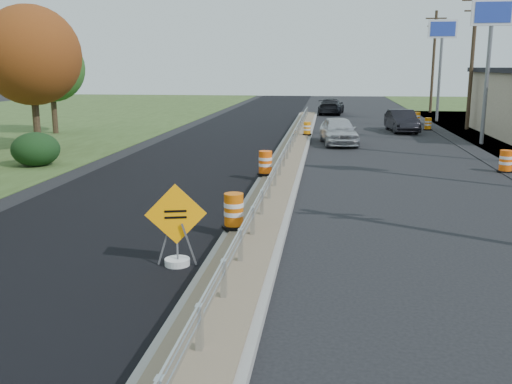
# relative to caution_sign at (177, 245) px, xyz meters

# --- Properties ---
(ground) EXTENTS (140.00, 140.00, 0.00)m
(ground) POSITION_rel_caution_sign_xyz_m (1.44, 5.88, -0.47)
(ground) COLOR black
(ground) RESTS_ON ground
(milled_overlay) EXTENTS (7.20, 120.00, 0.01)m
(milled_overlay) POSITION_rel_caution_sign_xyz_m (-2.96, 15.88, -0.47)
(milled_overlay) COLOR black
(milled_overlay) RESTS_ON ground
(median) EXTENTS (1.60, 55.00, 0.23)m
(median) POSITION_rel_caution_sign_xyz_m (1.44, 13.88, -0.36)
(median) COLOR gray
(median) RESTS_ON ground
(guardrail) EXTENTS (0.10, 46.15, 0.72)m
(guardrail) POSITION_rel_caution_sign_xyz_m (1.44, 14.88, 0.26)
(guardrail) COLOR silver
(guardrail) RESTS_ON median
(pylon_sign_mid) EXTENTS (2.20, 0.30, 7.90)m
(pylon_sign_mid) POSITION_rel_caution_sign_xyz_m (11.94, 21.88, 6.00)
(pylon_sign_mid) COLOR slate
(pylon_sign_mid) RESTS_ON ground
(pylon_sign_north) EXTENTS (2.20, 0.30, 7.90)m
(pylon_sign_north) POSITION_rel_caution_sign_xyz_m (11.94, 35.88, 6.00)
(pylon_sign_north) COLOR slate
(pylon_sign_north) RESTS_ON ground
(utility_pole_nmid) EXTENTS (1.90, 0.26, 9.40)m
(utility_pole_nmid) POSITION_rel_caution_sign_xyz_m (12.94, 29.88, 4.46)
(utility_pole_nmid) COLOR #473523
(utility_pole_nmid) RESTS_ON ground
(utility_pole_north) EXTENTS (1.90, 0.26, 9.40)m
(utility_pole_north) POSITION_rel_caution_sign_xyz_m (12.94, 44.88, 4.46)
(utility_pole_north) COLOR #473523
(utility_pole_north) RESTS_ON ground
(hedge_north) EXTENTS (2.09, 2.09, 1.52)m
(hedge_north) POSITION_rel_caution_sign_xyz_m (-9.56, 11.88, 0.29)
(hedge_north) COLOR black
(hedge_north) RESTS_ON ground
(tree_near_red) EXTENTS (4.95, 4.95, 7.35)m
(tree_near_red) POSITION_rel_caution_sign_xyz_m (-11.56, 15.88, 4.39)
(tree_near_red) COLOR #473523
(tree_near_red) RESTS_ON ground
(tree_near_back) EXTENTS (4.29, 4.29, 6.37)m
(tree_near_back) POSITION_rel_caution_sign_xyz_m (-14.56, 23.88, 3.74)
(tree_near_back) COLOR #473523
(tree_near_back) RESTS_ON ground
(caution_sign) EXTENTS (1.31, 0.56, 1.85)m
(caution_sign) POSITION_rel_caution_sign_xyz_m (0.00, 0.00, 0.00)
(caution_sign) COLOR white
(caution_sign) RESTS_ON ground
(barrel_median_near) EXTENTS (0.63, 0.63, 0.92)m
(barrel_median_near) POSITION_rel_caution_sign_xyz_m (0.89, 2.34, 0.20)
(barrel_median_near) COLOR black
(barrel_median_near) RESTS_ON median
(barrel_median_mid) EXTENTS (0.64, 0.64, 0.93)m
(barrel_median_mid) POSITION_rel_caution_sign_xyz_m (0.89, 9.83, 0.21)
(barrel_median_mid) COLOR black
(barrel_median_mid) RESTS_ON median
(barrel_median_far) EXTENTS (0.54, 0.54, 0.80)m
(barrel_median_far) POSITION_rel_caution_sign_xyz_m (1.99, 23.26, 0.14)
(barrel_median_far) COLOR black
(barrel_median_far) RESTS_ON median
(barrel_shoulder_near) EXTENTS (0.64, 0.64, 0.94)m
(barrel_shoulder_near) POSITION_rel_caution_sign_xyz_m (10.64, 12.84, -0.02)
(barrel_shoulder_near) COLOR black
(barrel_shoulder_near) RESTS_ON ground
(barrel_shoulder_mid) EXTENTS (0.58, 0.58, 0.86)m
(barrel_shoulder_mid) POSITION_rel_caution_sign_xyz_m (10.17, 29.25, -0.06)
(barrel_shoulder_mid) COLOR black
(barrel_shoulder_mid) RESTS_ON ground
(barrel_shoulder_far) EXTENTS (0.63, 0.63, 0.92)m
(barrel_shoulder_far) POSITION_rel_caution_sign_xyz_m (10.03, 33.50, -0.03)
(barrel_shoulder_far) COLOR black
(barrel_shoulder_far) RESTS_ON ground
(car_silver) EXTENTS (2.42, 4.76, 1.55)m
(car_silver) POSITION_rel_caution_sign_xyz_m (3.85, 20.89, 0.31)
(car_silver) COLOR silver
(car_silver) RESTS_ON ground
(car_dark_mid) EXTENTS (2.01, 4.63, 1.48)m
(car_dark_mid) POSITION_rel_caution_sign_xyz_m (8.20, 27.80, 0.27)
(car_dark_mid) COLOR black
(car_dark_mid) RESTS_ON ground
(car_dark_far) EXTENTS (2.60, 5.27, 1.47)m
(car_dark_far) POSITION_rel_caution_sign_xyz_m (3.52, 42.03, 0.26)
(car_dark_far) COLOR black
(car_dark_far) RESTS_ON ground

